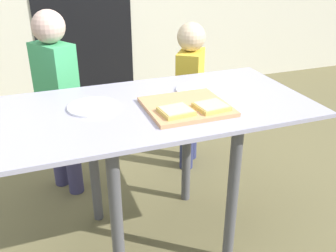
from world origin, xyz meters
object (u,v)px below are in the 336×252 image
Objects in this scene: child_left at (57,93)px; pizza_slice_near_left at (176,111)px; dining_table at (157,129)px; plate_white_right at (199,90)px; pizza_slice_near_right at (212,106)px; child_right at (190,87)px; plate_white_left at (93,107)px; cutting_board at (186,107)px.

pizza_slice_near_left is at bearing -62.15° from child_left.
dining_table is 6.23× the size of plate_white_right.
pizza_slice_near_right is 0.63× the size of plate_white_right.
pizza_slice_near_left is 0.93m from child_right.
plate_white_right is at bearing 3.92° from plate_white_left.
dining_table is 1.25× the size of child_left.
plate_white_right is (0.25, 0.10, 0.13)m from dining_table.
pizza_slice_near_right is 0.14× the size of child_right.
plate_white_right is 0.20× the size of child_left.
pizza_slice_near_right is at bearing -54.10° from child_left.
child_left reaches higher than dining_table.
cutting_board is 1.58× the size of plate_white_left.
child_left reaches higher than pizza_slice_near_left.
pizza_slice_near_left is 0.33m from plate_white_right.
pizza_slice_near_left is 0.37m from plate_white_left.
cutting_board is at bearing -21.13° from plate_white_left.
pizza_slice_near_left reaches higher than dining_table.
cutting_board is 0.87m from child_left.
plate_white_right is at bearing 51.93° from cutting_board.
child_left reaches higher than plate_white_left.
plate_white_left is at bearing 158.87° from cutting_board.
plate_white_right is (0.22, 0.25, -0.02)m from pizza_slice_near_left.
child_left is at bearing 125.90° from pizza_slice_near_right.
dining_table is 0.30m from plate_white_left.
dining_table is 0.73m from child_left.
pizza_slice_near_left and pizza_slice_near_right have the same top height.
cutting_board is 2.49× the size of pizza_slice_near_right.
child_right is at bearing 72.47° from pizza_slice_near_right.
plate_white_left is 0.59m from child_left.
pizza_slice_near_right is at bearing -107.53° from child_right.
pizza_slice_near_left reaches higher than plate_white_right.
child_right reaches higher than plate_white_right.
child_right reaches higher than pizza_slice_near_right.
child_right reaches higher than pizza_slice_near_left.
child_left is (-0.63, 0.53, -0.12)m from plate_white_right.
plate_white_right is at bearing -109.49° from child_right.
child_left is at bearing 117.85° from pizza_slice_near_left.
plate_white_left is (-0.38, 0.15, -0.00)m from cutting_board.
cutting_board is 0.10m from pizza_slice_near_left.
dining_table is 0.29m from pizza_slice_near_right.
child_left is (-0.49, 0.71, -0.13)m from cutting_board.
child_left is (-0.57, 0.78, -0.14)m from pizza_slice_near_right.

